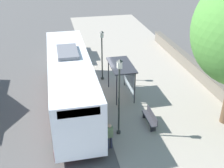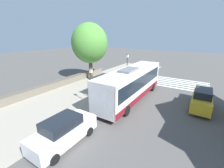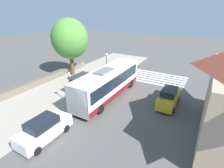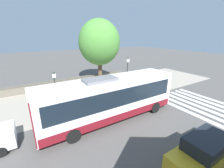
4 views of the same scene
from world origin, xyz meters
TOP-DOWN VIEW (x-y plane):
  - ground_plane at (0.00, 0.00)m, footprint 120.00×120.00m
  - sidewalk_plaza at (-4.50, 0.00)m, footprint 9.00×44.00m
  - crosswalk_stripes at (5.00, 10.85)m, footprint 9.00×5.25m
  - stone_wall at (-8.55, 0.00)m, footprint 0.60×20.00m
  - bus at (1.82, 1.68)m, footprint 2.74×11.51m
  - bus_shelter at (-1.90, 0.87)m, footprint 1.54×2.98m
  - pedestrian at (0.20, 6.38)m, footprint 0.34×0.22m
  - bench at (-2.62, 4.77)m, footprint 0.40×1.79m
  - street_lamp_near at (-0.92, -1.90)m, footprint 0.28×0.28m
  - street_lamp_far at (-0.56, 5.23)m, footprint 0.28×0.28m
  - shade_tree at (-7.22, 5.49)m, footprint 5.53×5.53m
  - parked_car_far_lane at (8.71, 3.25)m, footprint 1.85×4.51m

SIDE VIEW (x-z plane):
  - ground_plane at x=0.00m, z-range 0.00..0.00m
  - crosswalk_stripes at x=5.00m, z-range 0.00..0.01m
  - sidewalk_plaza at x=-4.50m, z-range 0.00..0.02m
  - bench at x=-2.62m, z-range 0.04..0.92m
  - stone_wall at x=-8.55m, z-range 0.01..1.07m
  - pedestrian at x=0.20m, z-range 0.13..1.72m
  - parked_car_far_lane at x=8.71m, z-range -0.04..2.03m
  - bus at x=1.82m, z-range 0.06..3.77m
  - bus_shelter at x=-1.90m, z-range 0.77..3.16m
  - street_lamp_near at x=-0.92m, z-range 0.38..4.38m
  - street_lamp_far at x=-0.56m, z-range 0.42..5.08m
  - shade_tree at x=-7.22m, z-range 1.34..10.18m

